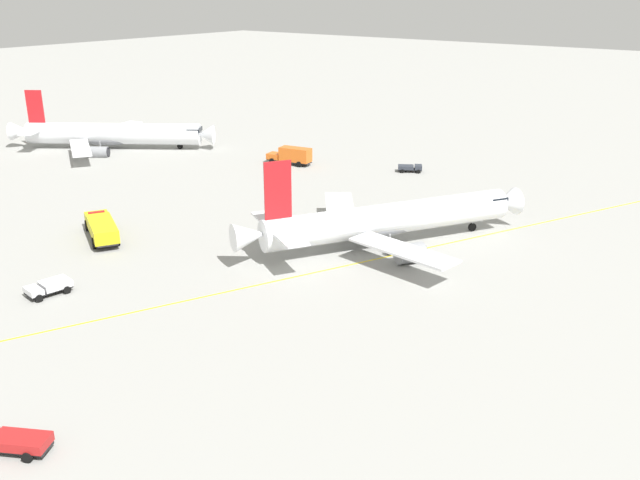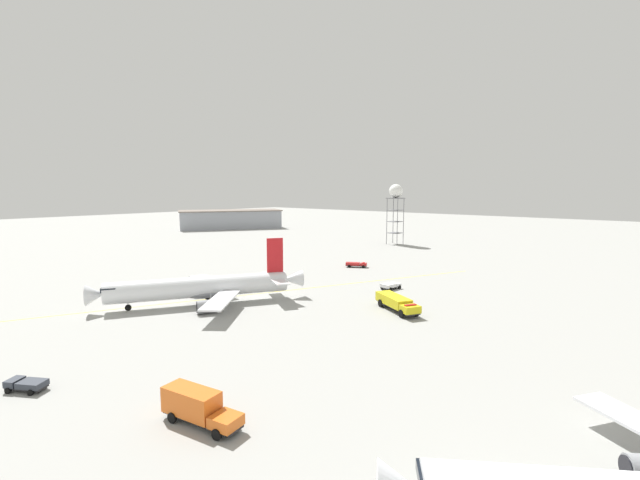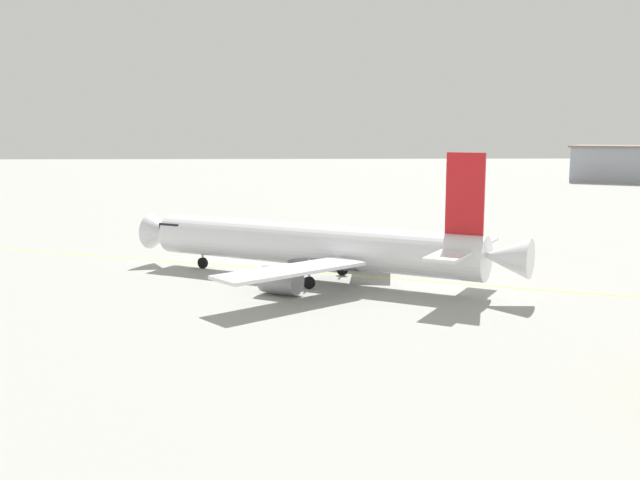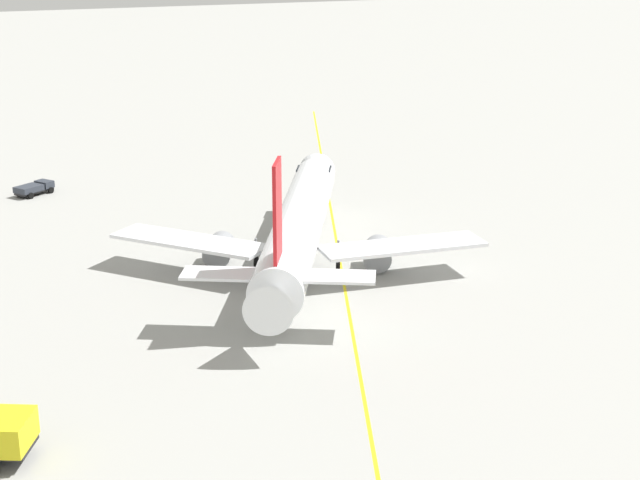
% 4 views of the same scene
% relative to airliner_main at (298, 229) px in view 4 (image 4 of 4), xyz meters
% --- Properties ---
extents(ground_plane, '(600.00, 600.00, 0.00)m').
position_rel_airliner_main_xyz_m(ground_plane, '(-1.23, -2.33, -3.14)').
color(ground_plane, '#9E9E99').
extents(airliner_main, '(26.78, 35.25, 11.93)m').
position_rel_airliner_main_xyz_m(airliner_main, '(0.00, 0.00, 0.00)').
color(airliner_main, white).
rests_on(airliner_main, ground_plane).
extents(baggage_truck_truck, '(4.39, 3.67, 1.22)m').
position_rel_airliner_main_xyz_m(baggage_truck_truck, '(-15.32, 32.73, -2.43)').
color(baggage_truck_truck, '#232326').
rests_on(baggage_truck_truck, ground_plane).
extents(taxiway_centreline, '(56.91, 129.51, 0.01)m').
position_rel_airliner_main_xyz_m(taxiway_centreline, '(4.07, 0.66, -3.14)').
color(taxiway_centreline, yellow).
rests_on(taxiway_centreline, ground_plane).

